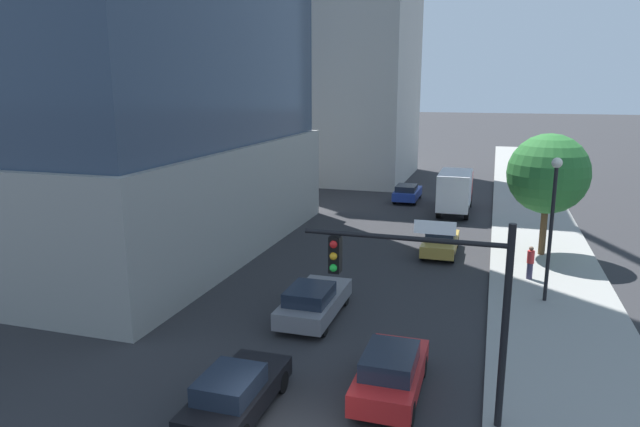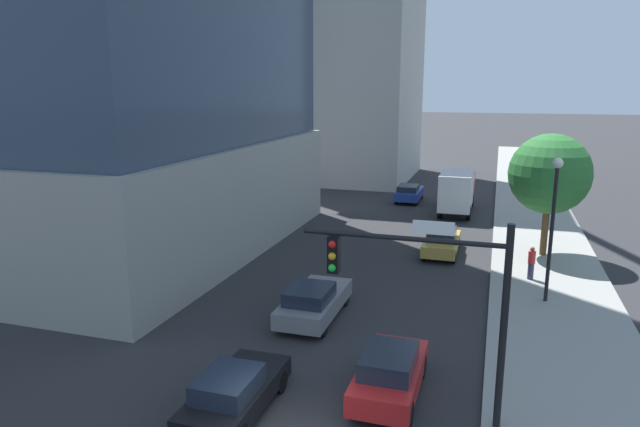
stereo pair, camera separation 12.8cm
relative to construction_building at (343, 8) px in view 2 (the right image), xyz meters
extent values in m
cube|color=gray|center=(18.38, -24.92, -16.78)|extent=(5.49, 120.00, 0.15)
cube|color=gray|center=(-6.77, -29.14, -13.78)|extent=(19.98, 23.03, 6.15)
cube|color=#B2AFA8|center=(-0.02, 0.03, -1.40)|extent=(14.45, 15.31, 30.90)
cylinder|color=black|center=(16.04, -42.31, -13.85)|extent=(0.20, 0.20, 5.71)
cylinder|color=black|center=(13.27, -42.31, -11.59)|extent=(5.54, 0.14, 0.14)
cube|color=black|center=(11.37, -42.31, -12.21)|extent=(0.32, 0.36, 1.05)
sphere|color=red|center=(11.37, -42.50, -11.87)|extent=(0.22, 0.22, 0.22)
sphere|color=orange|center=(11.37, -42.50, -12.21)|extent=(0.22, 0.22, 0.22)
sphere|color=green|center=(11.37, -42.50, -12.55)|extent=(0.22, 0.22, 0.22)
cube|color=white|center=(14.10, -42.31, -11.24)|extent=(1.10, 0.04, 0.36)
cylinder|color=black|center=(17.98, -31.95, -13.78)|extent=(0.16, 0.16, 5.84)
sphere|color=silver|center=(17.98, -31.95, -10.68)|extent=(0.44, 0.44, 0.44)
cylinder|color=brown|center=(18.32, -24.59, -15.25)|extent=(0.36, 0.36, 2.89)
sphere|color=#286B2D|center=(18.32, -24.59, -12.19)|extent=(4.32, 4.32, 4.32)
cube|color=slate|center=(8.86, -36.33, -16.22)|extent=(1.94, 4.76, 0.68)
cube|color=#19212D|center=(8.86, -37.01, -15.61)|extent=(1.63, 2.10, 0.55)
cylinder|color=black|center=(8.00, -34.72, -16.51)|extent=(0.22, 0.68, 0.68)
cylinder|color=black|center=(9.71, -34.72, -16.51)|extent=(0.22, 0.68, 0.68)
cylinder|color=black|center=(8.00, -37.95, -16.51)|extent=(0.22, 0.68, 0.68)
cylinder|color=black|center=(9.71, -37.95, -16.51)|extent=(0.22, 0.68, 0.68)
cube|color=#AD8938|center=(12.90, -25.65, -16.24)|extent=(1.80, 4.41, 0.63)
cube|color=#19212D|center=(12.90, -25.71, -15.64)|extent=(1.51, 1.92, 0.57)
cylinder|color=black|center=(12.10, -24.15, -16.51)|extent=(0.22, 0.69, 0.69)
cylinder|color=black|center=(13.69, -24.15, -16.51)|extent=(0.22, 0.69, 0.69)
cylinder|color=black|center=(12.10, -27.15, -16.51)|extent=(0.22, 0.69, 0.69)
cylinder|color=black|center=(13.69, -27.15, -16.51)|extent=(0.22, 0.69, 0.69)
cube|color=red|center=(12.90, -41.36, -16.20)|extent=(1.80, 4.20, 0.69)
cube|color=#19212D|center=(12.90, -41.63, -15.57)|extent=(1.51, 2.16, 0.58)
cylinder|color=black|center=(12.10, -39.93, -16.50)|extent=(0.22, 0.71, 0.71)
cylinder|color=black|center=(13.69, -39.93, -16.50)|extent=(0.22, 0.71, 0.71)
cylinder|color=black|center=(12.10, -42.78, -16.50)|extent=(0.22, 0.71, 0.71)
cylinder|color=black|center=(13.69, -42.78, -16.50)|extent=(0.22, 0.71, 0.71)
cube|color=black|center=(8.86, -43.67, -16.26)|extent=(1.79, 4.33, 0.60)
cube|color=#19212D|center=(8.86, -44.14, -15.67)|extent=(1.50, 1.95, 0.57)
cylinder|color=black|center=(8.07, -42.20, -16.51)|extent=(0.22, 0.69, 0.69)
cylinder|color=black|center=(9.64, -42.20, -16.51)|extent=(0.22, 0.69, 0.69)
cylinder|color=black|center=(8.07, -45.14, -16.51)|extent=(0.22, 0.69, 0.69)
cube|color=#233D9E|center=(8.86, -11.12, -16.22)|extent=(1.86, 4.34, 0.68)
cube|color=#19212D|center=(8.86, -11.82, -15.65)|extent=(1.56, 2.11, 0.47)
cylinder|color=black|center=(8.04, -9.64, -16.51)|extent=(0.22, 0.69, 0.69)
cylinder|color=black|center=(9.67, -9.64, -16.51)|extent=(0.22, 0.69, 0.69)
cylinder|color=black|center=(8.04, -12.60, -16.51)|extent=(0.22, 0.69, 0.69)
cylinder|color=black|center=(9.67, -12.60, -16.51)|extent=(0.22, 0.69, 0.69)
cube|color=#B21E1E|center=(12.90, -11.95, -15.21)|extent=(2.21, 1.92, 2.03)
cube|color=silver|center=(12.90, -15.46, -14.94)|extent=(2.21, 4.80, 2.57)
cylinder|color=black|center=(11.93, -11.95, -16.32)|extent=(0.30, 1.06, 1.06)
cylinder|color=black|center=(13.87, -11.95, -16.32)|extent=(0.30, 1.06, 1.06)
cylinder|color=black|center=(11.93, -16.66, -16.32)|extent=(0.30, 1.06, 1.06)
cylinder|color=black|center=(13.87, -16.66, -16.32)|extent=(0.30, 1.06, 1.06)
cylinder|color=#38334C|center=(17.47, -29.15, -16.30)|extent=(0.28, 0.28, 0.79)
cylinder|color=red|center=(17.47, -29.15, -15.60)|extent=(0.34, 0.34, 0.61)
sphere|color=brown|center=(17.47, -29.15, -15.19)|extent=(0.22, 0.22, 0.22)
camera|label=1|loc=(15.47, -57.06, -7.59)|focal=31.81mm
camera|label=2|loc=(15.59, -57.02, -7.59)|focal=31.81mm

